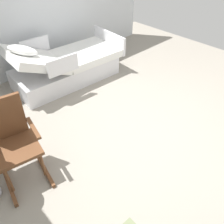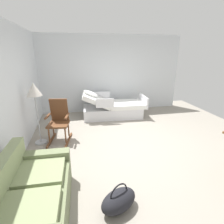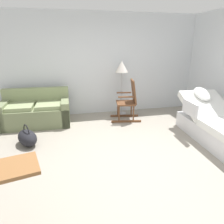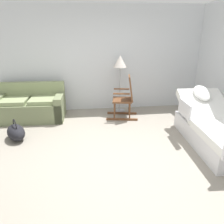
# 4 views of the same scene
# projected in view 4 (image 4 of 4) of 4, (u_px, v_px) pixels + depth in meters

# --- Properties ---
(ground_plane) EXTENTS (6.92, 6.92, 0.00)m
(ground_plane) POSITION_uv_depth(u_px,v_px,m) (109.00, 154.00, 3.91)
(ground_plane) COLOR gray
(back_wall) EXTENTS (5.74, 0.10, 2.70)m
(back_wall) POSITION_uv_depth(u_px,v_px,m) (98.00, 59.00, 5.83)
(back_wall) COLOR silver
(back_wall) RESTS_ON ground
(hospital_bed) EXTENTS (1.10, 2.14, 0.99)m
(hospital_bed) POSITION_uv_depth(u_px,v_px,m) (215.00, 130.00, 4.15)
(hospital_bed) COLOR silver
(hospital_bed) RESTS_ON ground
(couch) EXTENTS (1.63, 0.91, 0.85)m
(couch) POSITION_uv_depth(u_px,v_px,m) (31.00, 107.00, 5.42)
(couch) COLOR #737D57
(couch) RESTS_ON ground
(rocking_chair) EXTENTS (0.83, 0.60, 1.05)m
(rocking_chair) POSITION_uv_depth(u_px,v_px,m) (125.00, 98.00, 5.44)
(rocking_chair) COLOR brown
(rocking_chair) RESTS_ON ground
(floor_lamp) EXTENTS (0.34, 0.34, 1.48)m
(floor_lamp) POSITION_uv_depth(u_px,v_px,m) (120.00, 65.00, 5.62)
(floor_lamp) COLOR #B2B5BA
(floor_lamp) RESTS_ON ground
(duffel_bag) EXTENTS (0.54, 0.64, 0.43)m
(duffel_bag) POSITION_uv_depth(u_px,v_px,m) (16.00, 132.00, 4.41)
(duffel_bag) COLOR black
(duffel_bag) RESTS_ON ground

